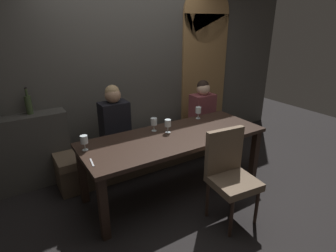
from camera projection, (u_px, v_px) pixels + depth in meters
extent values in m
plane|color=black|center=(174.00, 189.00, 3.51)|extent=(9.00, 9.00, 0.00)
cube|color=#4C4944|center=(128.00, 58.00, 3.93)|extent=(6.00, 0.12, 3.00)
cube|color=olive|center=(204.00, 80.00, 4.70)|extent=(0.90, 0.05, 2.10)
cylinder|color=#A07545|center=(207.00, 14.00, 4.32)|extent=(0.90, 0.05, 0.90)
cube|color=#413E3A|center=(23.00, 153.00, 3.39)|extent=(1.10, 0.28, 0.95)
cube|color=black|center=(103.00, 209.00, 2.59)|extent=(0.08, 0.08, 0.69)
cube|color=black|center=(254.00, 155.00, 3.61)|extent=(0.08, 0.08, 0.69)
cube|color=black|center=(82.00, 175.00, 3.15)|extent=(0.08, 0.08, 0.69)
cube|color=black|center=(218.00, 137.00, 4.16)|extent=(0.08, 0.08, 0.69)
cube|color=#302119|center=(175.00, 137.00, 3.25)|extent=(2.20, 0.84, 0.04)
cube|color=#4A3C2E|center=(148.00, 155.00, 3.99)|extent=(2.50, 0.40, 0.35)
cube|color=brown|center=(147.00, 141.00, 3.91)|extent=(2.50, 0.44, 0.10)
cylinder|color=#302119|center=(231.00, 219.00, 2.66)|extent=(0.04, 0.04, 0.42)
cylinder|color=#302119|center=(257.00, 206.00, 2.84)|extent=(0.04, 0.04, 0.42)
cylinder|color=#302119|center=(207.00, 199.00, 2.95)|extent=(0.04, 0.04, 0.42)
cylinder|color=#302119|center=(232.00, 189.00, 3.13)|extent=(0.04, 0.04, 0.42)
cube|color=brown|center=(234.00, 182.00, 2.81)|extent=(0.48, 0.48, 0.08)
cube|color=brown|center=(224.00, 150.00, 2.86)|extent=(0.44, 0.10, 0.48)
cube|color=black|center=(115.00, 124.00, 3.55)|extent=(0.36, 0.24, 0.59)
sphere|color=tan|center=(113.00, 95.00, 3.41)|extent=(0.20, 0.20, 0.20)
sphere|color=#9E7F56|center=(112.00, 92.00, 3.41)|extent=(0.18, 0.18, 0.18)
cube|color=brown|center=(202.00, 110.00, 4.26)|extent=(0.36, 0.24, 0.50)
sphere|color=#DBB293|center=(203.00, 89.00, 4.14)|extent=(0.20, 0.20, 0.20)
sphere|color=black|center=(203.00, 86.00, 4.13)|extent=(0.18, 0.18, 0.18)
cylinder|color=#384728|center=(29.00, 105.00, 3.28)|extent=(0.08, 0.08, 0.22)
cylinder|color=#384728|center=(26.00, 92.00, 3.22)|extent=(0.03, 0.03, 0.09)
cylinder|color=black|center=(25.00, 88.00, 3.20)|extent=(0.03, 0.03, 0.02)
cylinder|color=silver|center=(168.00, 132.00, 3.32)|extent=(0.06, 0.06, 0.00)
cylinder|color=silver|center=(168.00, 129.00, 3.30)|extent=(0.01, 0.01, 0.07)
cylinder|color=silver|center=(168.00, 123.00, 3.28)|extent=(0.08, 0.08, 0.08)
cylinder|color=maroon|center=(168.00, 125.00, 3.28)|extent=(0.07, 0.07, 0.04)
cylinder|color=silver|center=(154.00, 131.00, 3.37)|extent=(0.06, 0.06, 0.00)
cylinder|color=silver|center=(154.00, 128.00, 3.35)|extent=(0.01, 0.01, 0.07)
cylinder|color=silver|center=(154.00, 122.00, 3.32)|extent=(0.08, 0.08, 0.08)
cylinder|color=silver|center=(198.00, 118.00, 3.79)|extent=(0.06, 0.06, 0.00)
cylinder|color=silver|center=(198.00, 116.00, 3.77)|extent=(0.01, 0.01, 0.07)
cylinder|color=silver|center=(198.00, 110.00, 3.75)|extent=(0.08, 0.08, 0.08)
cylinder|color=maroon|center=(198.00, 112.00, 3.75)|extent=(0.07, 0.07, 0.03)
cylinder|color=silver|center=(85.00, 150.00, 2.87)|extent=(0.06, 0.06, 0.00)
cylinder|color=silver|center=(85.00, 146.00, 2.86)|extent=(0.01, 0.01, 0.07)
cylinder|color=silver|center=(84.00, 139.00, 2.83)|extent=(0.08, 0.08, 0.08)
cube|color=silver|center=(92.00, 163.00, 2.61)|extent=(0.04, 0.17, 0.01)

